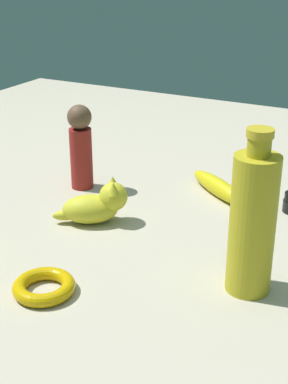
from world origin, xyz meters
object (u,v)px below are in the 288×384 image
at_px(person_figure_adult, 81,146).
at_px(cat_figurine, 97,205).
at_px(banana, 219,187).
at_px(bangle, 44,287).
at_px(bottle_tall, 253,222).

relative_size(person_figure_adult, cat_figurine, 1.41).
bearing_deg(banana, bangle, 113.45).
bearing_deg(bottle_tall, cat_figurine, 165.16).
relative_size(banana, cat_figurine, 1.47).
bearing_deg(bottle_tall, person_figure_adult, 154.04).
distance_m(banana, bangle, 0.48).
height_order(bangle, cat_figurine, cat_figurine).
bearing_deg(bottle_tall, banana, 117.83).
relative_size(bangle, cat_figurine, 0.73).
height_order(bangle, bottle_tall, bottle_tall).
height_order(banana, bangle, banana).
bearing_deg(cat_figurine, person_figure_adult, 132.55).
bearing_deg(bangle, cat_figurine, 102.98).
bearing_deg(banana, cat_figurine, 90.61).
distance_m(banana, person_figure_adult, 0.31).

